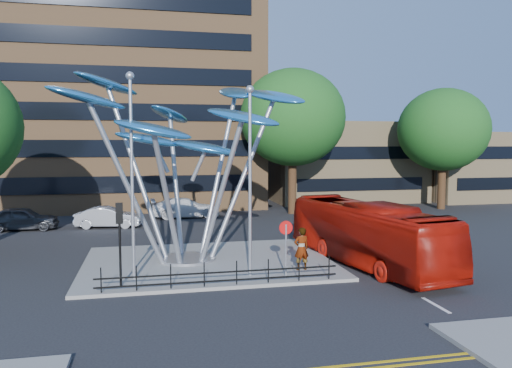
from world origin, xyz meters
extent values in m
plane|color=black|center=(0.00, 0.00, 0.00)|extent=(120.00, 120.00, 0.00)
cube|color=slate|center=(-1.00, 6.00, 0.07)|extent=(12.00, 9.00, 0.15)
cube|color=olive|center=(-6.00, 32.00, 15.00)|extent=(25.00, 15.00, 30.00)
cube|color=tan|center=(16.00, 30.00, 4.00)|extent=(15.00, 8.00, 8.00)
cube|color=tan|center=(30.00, 28.00, 3.50)|extent=(12.00, 8.00, 7.00)
cylinder|color=black|center=(8.00, 22.00, 2.86)|extent=(0.70, 0.70, 5.72)
ellipsoid|color=#134315|center=(8.00, 22.00, 8.06)|extent=(8.80, 8.80, 8.10)
cylinder|color=black|center=(22.00, 22.00, 2.53)|extent=(0.70, 0.70, 5.06)
ellipsoid|color=#134315|center=(22.00, 22.00, 7.13)|extent=(8.00, 8.00, 7.36)
cylinder|color=#9EA0A5|center=(-2.00, 6.50, 0.21)|extent=(2.80, 2.80, 0.12)
cylinder|color=#9EA0A5|center=(-3.20, 5.90, 4.05)|extent=(0.24, 0.24, 7.80)
ellipsoid|color=#3393DE|center=(-6.40, 4.90, 7.95)|extent=(3.92, 2.95, 1.39)
cylinder|color=#9EA0A5|center=(-2.40, 5.50, 3.35)|extent=(0.24, 0.24, 6.40)
ellipsoid|color=#3393DE|center=(-3.60, 3.30, 6.55)|extent=(3.47, 1.78, 1.31)
cylinder|color=#9EA0A5|center=(-1.40, 5.70, 3.65)|extent=(0.24, 0.24, 7.00)
ellipsoid|color=#3393DE|center=(0.40, 4.10, 7.15)|extent=(3.81, 3.11, 1.36)
cylinder|color=#9EA0A5|center=(-0.80, 6.50, 4.25)|extent=(0.24, 0.24, 8.20)
ellipsoid|color=#3393DE|center=(2.60, 6.90, 8.35)|extent=(3.52, 4.06, 1.44)
cylinder|color=#9EA0A5|center=(-1.20, 7.40, 4.45)|extent=(0.24, 0.24, 8.60)
ellipsoid|color=#3393DE|center=(1.00, 9.40, 8.75)|extent=(2.21, 3.79, 1.39)
cylinder|color=#9EA0A5|center=(-2.20, 7.50, 3.85)|extent=(0.24, 0.24, 7.40)
ellipsoid|color=#3393DE|center=(-2.60, 10.10, 7.55)|extent=(3.02, 3.71, 1.34)
cylinder|color=#9EA0A5|center=(-3.00, 6.90, 4.55)|extent=(0.24, 0.24, 8.80)
ellipsoid|color=#3393DE|center=(-5.80, 8.30, 8.95)|extent=(3.88, 3.60, 1.42)
ellipsoid|color=#3393DE|center=(-3.80, 6.70, 6.15)|extent=(3.40, 1.96, 1.13)
ellipsoid|color=#3393DE|center=(-1.10, 6.10, 5.75)|extent=(3.39, 2.16, 1.11)
cylinder|color=#9EA0A5|center=(-4.50, 3.50, 4.40)|extent=(0.14, 0.14, 8.50)
sphere|color=#9EA0A5|center=(-4.50, 3.50, 8.77)|extent=(0.36, 0.36, 0.36)
cylinder|color=#9EA0A5|center=(0.50, 3.00, 4.15)|extent=(0.14, 0.14, 8.00)
sphere|color=#9EA0A5|center=(0.50, 3.00, 8.27)|extent=(0.36, 0.36, 0.36)
cylinder|color=black|center=(-5.00, 2.50, 1.75)|extent=(0.10, 0.10, 3.20)
cube|color=black|center=(-5.00, 2.50, 3.15)|extent=(0.28, 0.18, 0.85)
sphere|color=#FF0C0C|center=(-5.00, 2.50, 3.43)|extent=(0.18, 0.18, 0.18)
cylinder|color=#9EA0A5|center=(2.00, 2.50, 1.30)|extent=(0.08, 0.08, 2.30)
cylinder|color=red|center=(2.00, 2.53, 2.30)|extent=(0.60, 0.04, 0.60)
cube|color=white|center=(2.00, 2.55, 2.30)|extent=(0.42, 0.03, 0.10)
cylinder|color=black|center=(-5.70, 1.70, 0.65)|extent=(0.05, 0.05, 1.00)
cylinder|color=black|center=(-4.36, 1.70, 0.65)|extent=(0.05, 0.05, 1.00)
cylinder|color=black|center=(-3.01, 1.70, 0.65)|extent=(0.05, 0.05, 1.00)
cylinder|color=black|center=(-1.67, 1.70, 0.65)|extent=(0.05, 0.05, 1.00)
cylinder|color=black|center=(-0.33, 1.70, 0.65)|extent=(0.05, 0.05, 1.00)
cylinder|color=black|center=(1.01, 1.70, 0.65)|extent=(0.05, 0.05, 1.00)
cylinder|color=black|center=(2.36, 1.70, 0.65)|extent=(0.05, 0.05, 1.00)
cylinder|color=black|center=(3.70, 1.70, 0.65)|extent=(0.05, 0.05, 1.00)
cube|color=black|center=(-1.00, 1.70, 0.70)|extent=(10.00, 0.06, 0.06)
cube|color=black|center=(-1.00, 1.70, 0.35)|extent=(10.00, 0.06, 0.06)
imported|color=#9C1107|center=(6.60, 4.29, 1.55)|extent=(4.39, 11.39, 3.10)
imported|color=gray|center=(3.00, 3.44, 1.14)|extent=(0.77, 0.55, 1.97)
imported|color=#3B3D43|center=(-12.34, 18.18, 0.80)|extent=(4.72, 1.92, 1.61)
imported|color=#B9BCC2|center=(-6.65, 18.00, 0.74)|extent=(4.63, 2.06, 1.48)
imported|color=silver|center=(-1.01, 21.62, 0.79)|extent=(5.50, 2.40, 1.57)
camera|label=1|loc=(-3.81, -18.19, 6.02)|focal=35.00mm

